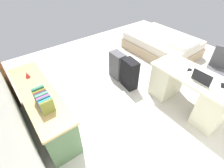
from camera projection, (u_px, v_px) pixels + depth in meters
ground_plane at (146, 84)px, 3.82m from camera, size 6.07×6.07×0.00m
desk at (189, 90)px, 3.07m from camera, size 1.45×0.67×0.75m
office_chair at (218, 73)px, 3.44m from camera, size 0.61×0.61×0.94m
credenza at (43, 108)px, 2.78m from camera, size 1.80×0.48×0.73m
bed at (162, 45)px, 4.81m from camera, size 1.91×1.42×0.58m
suitcase_black at (130, 74)px, 3.57m from camera, size 0.38×0.26×0.66m
suitcase_spare_grey at (117, 66)px, 3.84m from camera, size 0.36×0.22×0.63m
laptop at (203, 79)px, 2.67m from camera, size 0.31×0.22×0.21m
computer_mouse at (189, 72)px, 2.87m from camera, size 0.06×0.10×0.03m
cell_phone_near_laptop at (223, 86)px, 2.62m from camera, size 0.11×0.15×0.01m
cell_phone_by_mouse at (189, 70)px, 2.93m from camera, size 0.11×0.15×0.01m
book_row at (43, 100)px, 2.27m from camera, size 0.36×0.17×0.22m
figurine_small at (27, 75)px, 2.79m from camera, size 0.08×0.08×0.11m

